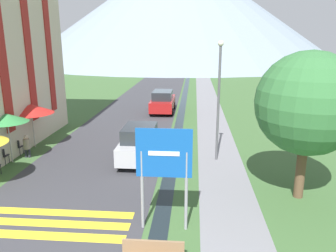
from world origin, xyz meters
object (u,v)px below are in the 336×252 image
(cafe_umbrella_middle_green, at_px, (7,118))
(parked_car_near, at_px, (140,143))
(road_sign, at_px, (164,164))
(cafe_chair_far_left, at_px, (17,146))
(parked_car_far, at_px, (163,101))
(tree_by_path, at_px, (308,104))
(person_seated_far, at_px, (27,145))
(cafe_chair_middle, at_px, (2,155))
(cafe_umbrella_rear_red, at_px, (31,109))
(streetlamp, at_px, (219,93))

(cafe_umbrella_middle_green, bearing_deg, parked_car_near, 6.71)
(road_sign, xyz_separation_m, cafe_umbrella_middle_green, (-8.09, 5.30, 0.03))
(cafe_chair_far_left, bearing_deg, road_sign, -62.85)
(parked_car_far, bearing_deg, cafe_umbrella_middle_green, -117.70)
(parked_car_far, height_order, cafe_chair_far_left, parked_car_far)
(parked_car_near, distance_m, tree_by_path, 8.05)
(road_sign, height_order, cafe_chair_far_left, road_sign)
(road_sign, xyz_separation_m, tree_by_path, (4.98, 2.61, 1.45))
(road_sign, relative_size, person_seated_far, 2.80)
(cafe_chair_far_left, bearing_deg, tree_by_path, -41.24)
(road_sign, height_order, cafe_chair_middle, road_sign)
(road_sign, xyz_separation_m, person_seated_far, (-7.65, 6.01, -1.56))
(road_sign, xyz_separation_m, parked_car_far, (-1.72, 17.44, -1.31))
(cafe_chair_middle, xyz_separation_m, cafe_chair_far_left, (-0.00, 1.37, 0.00))
(parked_car_near, relative_size, tree_by_path, 0.69)
(cafe_umbrella_middle_green, bearing_deg, cafe_chair_middle, -119.27)
(road_sign, distance_m, parked_car_far, 17.58)
(parked_car_near, distance_m, cafe_umbrella_rear_red, 6.66)
(parked_car_far, xyz_separation_m, cafe_chair_middle, (-6.61, -12.55, -0.40))
(tree_by_path, bearing_deg, cafe_umbrella_rear_red, 158.85)
(parked_car_far, relative_size, tree_by_path, 0.79)
(cafe_umbrella_middle_green, bearing_deg, cafe_chair_far_left, 103.68)
(parked_car_near, bearing_deg, tree_by_path, -27.01)
(parked_car_far, bearing_deg, cafe_chair_far_left, -120.59)
(cafe_chair_far_left, relative_size, tree_by_path, 0.15)
(cafe_chair_far_left, height_order, person_seated_far, person_seated_far)
(parked_car_far, bearing_deg, streetlamp, -70.97)
(parked_car_far, relative_size, cafe_chair_far_left, 5.22)
(cafe_umbrella_rear_red, relative_size, person_seated_far, 2.07)
(person_seated_far, height_order, streetlamp, streetlamp)
(parked_car_far, xyz_separation_m, cafe_chair_far_left, (-6.61, -11.18, -0.40))
(cafe_chair_far_left, distance_m, person_seated_far, 0.74)
(person_seated_far, bearing_deg, road_sign, -38.14)
(tree_by_path, bearing_deg, cafe_chair_far_left, 164.68)
(parked_car_near, relative_size, cafe_umbrella_middle_green, 1.56)
(cafe_umbrella_rear_red, bearing_deg, parked_car_near, -14.37)
(parked_car_near, bearing_deg, streetlamp, 6.32)
(streetlamp, distance_m, tree_by_path, 4.84)
(cafe_chair_middle, bearing_deg, cafe_umbrella_rear_red, 112.87)
(parked_car_far, distance_m, cafe_umbrella_rear_red, 11.74)
(road_sign, bearing_deg, person_seated_far, 141.86)
(parked_car_near, xyz_separation_m, streetlamp, (3.82, 0.42, 2.53))
(cafe_chair_far_left, bearing_deg, person_seated_far, -46.30)
(road_sign, height_order, parked_car_far, road_sign)
(road_sign, relative_size, cafe_umbrella_rear_red, 1.35)
(road_sign, relative_size, cafe_chair_far_left, 3.94)
(cafe_umbrella_rear_red, bearing_deg, cafe_umbrella_middle_green, -90.53)
(cafe_chair_middle, xyz_separation_m, cafe_umbrella_rear_red, (0.25, 2.78, 1.70))
(parked_car_far, xyz_separation_m, cafe_umbrella_middle_green, (-6.38, -12.15, 1.35))
(cafe_umbrella_middle_green, distance_m, cafe_umbrella_rear_red, 2.37)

